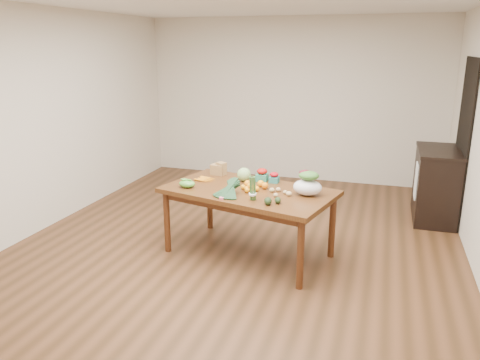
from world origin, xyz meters
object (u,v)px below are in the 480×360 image
(salad_bag, at_px, (308,184))
(paper_bag, at_px, (218,169))
(cabinet, at_px, (435,184))
(dining_table, at_px, (249,222))
(mandarin_cluster, at_px, (249,187))
(asparagus_bundle, at_px, (253,188))
(kale_bunch, at_px, (227,189))
(cabbage, at_px, (244,174))

(salad_bag, bearing_deg, paper_bag, 157.70)
(cabinet, xyz_separation_m, paper_bag, (-2.55, -1.36, 0.36))
(dining_table, distance_m, mandarin_cluster, 0.42)
(salad_bag, bearing_deg, asparagus_bundle, -146.14)
(cabinet, height_order, paper_bag, cabinet)
(mandarin_cluster, relative_size, salad_bag, 0.61)
(mandarin_cluster, bearing_deg, kale_bunch, -122.58)
(kale_bunch, bearing_deg, dining_table, 79.07)
(mandarin_cluster, bearing_deg, paper_bag, 136.76)
(cabbage, distance_m, salad_bag, 0.83)
(cabbage, relative_size, kale_bunch, 0.39)
(dining_table, height_order, paper_bag, paper_bag)
(cabinet, bearing_deg, asparagus_bundle, -131.33)
(paper_bag, distance_m, kale_bunch, 0.85)
(dining_table, bearing_deg, asparagus_bundle, -53.45)
(mandarin_cluster, relative_size, kale_bunch, 0.45)
(dining_table, relative_size, salad_bag, 5.98)
(cabbage, height_order, asparagus_bundle, asparagus_bundle)
(paper_bag, height_order, kale_bunch, kale_bunch)
(cabinet, height_order, mandarin_cluster, cabinet)
(cabinet, bearing_deg, kale_bunch, -135.78)
(kale_bunch, distance_m, asparagus_bundle, 0.29)
(dining_table, relative_size, kale_bunch, 4.43)
(asparagus_bundle, bearing_deg, paper_bag, 143.48)
(paper_bag, xyz_separation_m, kale_bunch, (0.37, -0.76, 0.00))
(cabinet, bearing_deg, salad_bag, -127.58)
(kale_bunch, xyz_separation_m, asparagus_bundle, (0.28, -0.04, 0.05))
(paper_bag, bearing_deg, dining_table, -41.70)
(paper_bag, bearing_deg, salad_bag, -22.30)
(kale_bunch, height_order, asparagus_bundle, asparagus_bundle)
(asparagus_bundle, height_order, salad_bag, asparagus_bundle)
(paper_bag, bearing_deg, mandarin_cluster, -43.24)
(mandarin_cluster, bearing_deg, dining_table, 115.69)
(paper_bag, distance_m, salad_bag, 1.24)
(cabbage, xyz_separation_m, asparagus_bundle, (0.28, -0.63, 0.05))
(kale_bunch, height_order, salad_bag, salad_bag)
(cabbage, xyz_separation_m, salad_bag, (0.77, -0.30, 0.04))
(paper_bag, distance_m, asparagus_bundle, 1.04)
(asparagus_bundle, bearing_deg, dining_table, 126.55)
(cabinet, distance_m, mandarin_cluster, 2.76)
(kale_bunch, bearing_deg, salad_bag, 34.85)
(mandarin_cluster, height_order, salad_bag, salad_bag)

